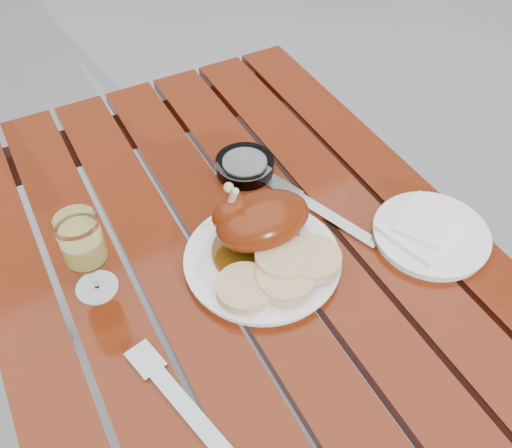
{
  "coord_description": "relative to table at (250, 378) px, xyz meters",
  "views": [
    {
      "loc": [
        -0.27,
        -0.53,
        1.49
      ],
      "look_at": [
        0.05,
        0.06,
        0.78
      ],
      "focal_mm": 40.0,
      "sensor_mm": 36.0,
      "label": 1
    }
  ],
  "objects": [
    {
      "name": "ground",
      "position": [
        0.0,
        0.0,
        -0.38
      ],
      "size": [
        60.0,
        60.0,
        0.0
      ],
      "primitive_type": "plane",
      "color": "slate",
      "rests_on": "ground"
    },
    {
      "name": "table",
      "position": [
        0.0,
        0.0,
        0.0
      ],
      "size": [
        0.8,
        1.2,
        0.75
      ],
      "primitive_type": "cube",
      "color": "maroon",
      "rests_on": "ground"
    },
    {
      "name": "napkin",
      "position": [
        0.3,
        -0.08,
        0.4
      ],
      "size": [
        0.15,
        0.14,
        0.01
      ],
      "primitive_type": "cube",
      "rotation": [
        0.0,
        0.0,
        0.23
      ],
      "color": "white",
      "rests_on": "side_plate"
    },
    {
      "name": "side_plate",
      "position": [
        0.31,
        -0.09,
        0.38
      ],
      "size": [
        0.26,
        0.26,
        0.02
      ],
      "primitive_type": "cylinder",
      "rotation": [
        0.0,
        0.0,
        0.34
      ],
      "color": "white",
      "rests_on": "table"
    },
    {
      "name": "fork",
      "position": [
        -0.19,
        -0.17,
        0.38
      ],
      "size": [
        0.07,
        0.2,
        0.01
      ],
      "primitive_type": "cube",
      "rotation": [
        0.0,
        0.0,
        0.24
      ],
      "color": "gray",
      "rests_on": "table"
    },
    {
      "name": "wine_glass",
      "position": [
        -0.23,
        0.08,
        0.45
      ],
      "size": [
        0.08,
        0.08,
        0.16
      ],
      "primitive_type": "cylinder",
      "rotation": [
        0.0,
        0.0,
        0.12
      ],
      "color": "#E8DD69",
      "rests_on": "table"
    },
    {
      "name": "ashtray",
      "position": [
        0.11,
        0.22,
        0.39
      ],
      "size": [
        0.11,
        0.11,
        0.03
      ],
      "primitive_type": "cylinder",
      "rotation": [
        0.0,
        0.0,
        0.01
      ],
      "color": "#B2B7BC",
      "rests_on": "table"
    },
    {
      "name": "bread_dumplings",
      "position": [
        0.03,
        -0.05,
        0.41
      ],
      "size": [
        0.21,
        0.13,
        0.03
      ],
      "color": "tan",
      "rests_on": "dinner_plate"
    },
    {
      "name": "roast_duck",
      "position": [
        0.04,
        0.04,
        0.44
      ],
      "size": [
        0.18,
        0.16,
        0.12
      ],
      "color": "#503009",
      "rests_on": "dinner_plate"
    },
    {
      "name": "dinner_plate",
      "position": [
        0.03,
        -0.0,
        0.38
      ],
      "size": [
        0.29,
        0.29,
        0.02
      ],
      "primitive_type": "cylinder",
      "rotation": [
        0.0,
        0.0,
        -0.1
      ],
      "color": "white",
      "rests_on": "table"
    },
    {
      "name": "knife",
      "position": [
        0.18,
        0.05,
        0.38
      ],
      "size": [
        0.1,
        0.23,
        0.01
      ],
      "primitive_type": "cube",
      "rotation": [
        0.0,
        0.0,
        0.33
      ],
      "color": "gray",
      "rests_on": "table"
    }
  ]
}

